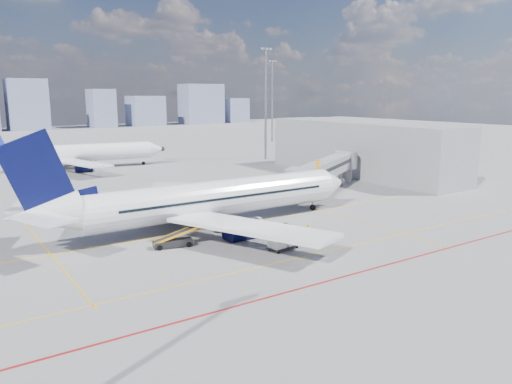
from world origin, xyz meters
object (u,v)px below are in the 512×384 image
(baggage_tug, at_px, (287,231))
(cargo_dolly, at_px, (283,240))
(main_aircraft, at_px, (204,200))
(ramp_worker, at_px, (308,232))
(belt_loader, at_px, (174,241))
(second_aircraft, at_px, (74,153))

(baggage_tug, distance_m, cargo_dolly, 4.00)
(main_aircraft, xyz_separation_m, cargo_dolly, (2.56, -11.68, -2.22))
(baggage_tug, relative_size, ramp_worker, 1.35)
(belt_loader, relative_size, ramp_worker, 3.22)
(baggage_tug, relative_size, cargo_dolly, 0.68)
(belt_loader, bearing_deg, cargo_dolly, -26.79)
(baggage_tug, height_order, ramp_worker, ramp_worker)
(second_aircraft, bearing_deg, main_aircraft, -80.83)
(second_aircraft, height_order, cargo_dolly, second_aircraft)
(second_aircraft, relative_size, belt_loader, 6.53)
(baggage_tug, bearing_deg, belt_loader, 157.21)
(second_aircraft, xyz_separation_m, ramp_worker, (7.42, -65.72, -2.34))
(second_aircraft, relative_size, cargo_dolly, 10.63)
(cargo_dolly, bearing_deg, baggage_tug, 38.80)
(cargo_dolly, bearing_deg, second_aircraft, 84.89)
(belt_loader, xyz_separation_m, ramp_worker, (12.88, -5.60, 0.29))
(main_aircraft, height_order, cargo_dolly, main_aircraft)
(baggage_tug, bearing_deg, cargo_dolly, -136.99)
(belt_loader, height_order, ramp_worker, belt_loader)
(main_aircraft, bearing_deg, cargo_dolly, -77.19)
(baggage_tug, height_order, belt_loader, belt_loader)
(second_aircraft, height_order, belt_loader, second_aircraft)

